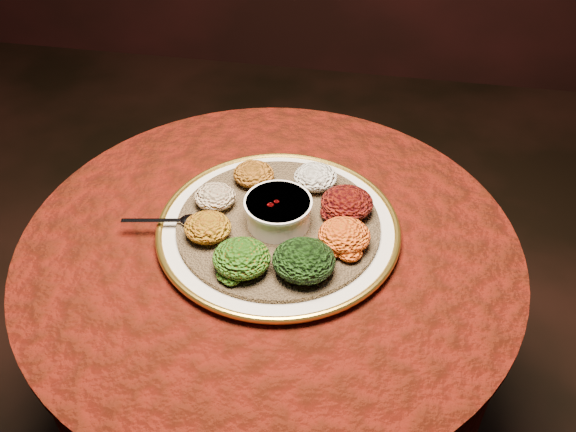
# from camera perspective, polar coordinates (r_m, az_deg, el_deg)

# --- Properties ---
(table) EXTENTS (0.96, 0.96, 0.73)m
(table) POSITION_cam_1_polar(r_m,az_deg,el_deg) (1.36, -1.55, -7.90)
(table) COLOR black
(table) RESTS_ON ground
(platter) EXTENTS (0.56, 0.56, 0.02)m
(platter) POSITION_cam_1_polar(r_m,az_deg,el_deg) (1.24, -0.86, -1.12)
(platter) COLOR beige
(platter) RESTS_ON table
(injera) EXTENTS (0.42, 0.42, 0.01)m
(injera) POSITION_cam_1_polar(r_m,az_deg,el_deg) (1.23, -0.86, -0.75)
(injera) COLOR brown
(injera) RESTS_ON platter
(stew_bowl) EXTENTS (0.13, 0.13, 0.05)m
(stew_bowl) POSITION_cam_1_polar(r_m,az_deg,el_deg) (1.20, -0.88, 0.51)
(stew_bowl) COLOR white
(stew_bowl) RESTS_ON injera
(spoon) EXTENTS (0.16, 0.05, 0.01)m
(spoon) POSITION_cam_1_polar(r_m,az_deg,el_deg) (1.24, -9.06, -0.39)
(spoon) COLOR silver
(spoon) RESTS_ON injera
(portion_ayib) EXTENTS (0.09, 0.08, 0.04)m
(portion_ayib) POSITION_cam_1_polar(r_m,az_deg,el_deg) (1.30, 2.46, 3.47)
(portion_ayib) COLOR white
(portion_ayib) RESTS_ON injera
(portion_kitfo) EXTENTS (0.10, 0.10, 0.05)m
(portion_kitfo) POSITION_cam_1_polar(r_m,az_deg,el_deg) (1.24, 5.26, 1.17)
(portion_kitfo) COLOR black
(portion_kitfo) RESTS_ON injera
(portion_tikil) EXTENTS (0.10, 0.09, 0.05)m
(portion_tikil) POSITION_cam_1_polar(r_m,az_deg,el_deg) (1.17, 5.02, -1.72)
(portion_tikil) COLOR #C58410
(portion_tikil) RESTS_ON injera
(portion_gomen) EXTENTS (0.11, 0.11, 0.05)m
(portion_gomen) POSITION_cam_1_polar(r_m,az_deg,el_deg) (1.12, 1.41, -3.96)
(portion_gomen) COLOR black
(portion_gomen) RESTS_ON injera
(portion_mixveg) EXTENTS (0.10, 0.10, 0.05)m
(portion_mixveg) POSITION_cam_1_polar(r_m,az_deg,el_deg) (1.12, -4.15, -3.75)
(portion_mixveg) COLOR #8E3D09
(portion_mixveg) RESTS_ON injera
(portion_kik) EXTENTS (0.09, 0.08, 0.04)m
(portion_kik) POSITION_cam_1_polar(r_m,az_deg,el_deg) (1.19, -7.15, -1.01)
(portion_kik) COLOR #996A0D
(portion_kik) RESTS_ON injera
(portion_timatim) EXTENTS (0.08, 0.08, 0.04)m
(portion_timatim) POSITION_cam_1_polar(r_m,az_deg,el_deg) (1.26, -6.50, 1.72)
(portion_timatim) COLOR maroon
(portion_timatim) RESTS_ON injera
(portion_shiro) EXTENTS (0.08, 0.08, 0.04)m
(portion_shiro) POSITION_cam_1_polar(r_m,az_deg,el_deg) (1.31, -3.08, 3.76)
(portion_shiro) COLOR #A45613
(portion_shiro) RESTS_ON injera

